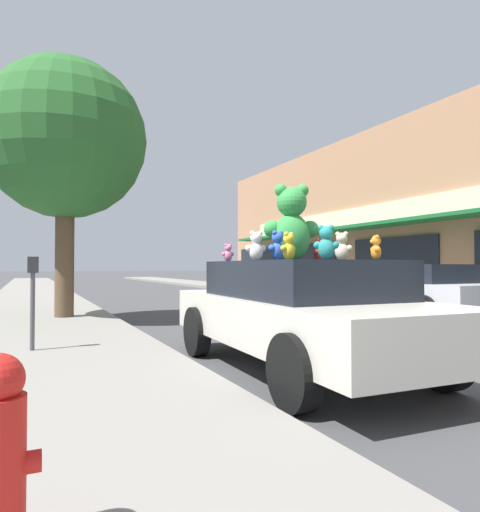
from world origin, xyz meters
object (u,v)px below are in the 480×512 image
at_px(plush_art_car, 300,310).
at_px(parked_car_far_right, 281,281).
at_px(teddy_bear_giant, 292,224).
at_px(teddy_bear_pink, 228,253).
at_px(street_tree, 66,140).
at_px(teddy_bear_orange, 376,248).
at_px(teddy_bear_red, 319,250).
at_px(teddy_bear_teal, 326,243).
at_px(teddy_bear_purple, 283,251).
at_px(parked_car_far_center, 406,288).
at_px(parking_meter, 33,290).
at_px(teddy_bear_white, 256,246).
at_px(teddy_bear_cream, 342,246).
at_px(teddy_bear_blue, 277,246).
at_px(teddy_bear_yellow, 289,246).

relative_size(plush_art_car, parked_car_far_right, 1.09).
xyz_separation_m(teddy_bear_giant, teddy_bear_pink, (-0.57, 0.78, -0.36)).
relative_size(plush_art_car, street_tree, 0.77).
relative_size(teddy_bear_orange, teddy_bear_red, 0.88).
height_order(teddy_bear_teal, teddy_bear_red, teddy_bear_teal).
height_order(teddy_bear_orange, teddy_bear_purple, teddy_bear_purple).
bearing_deg(parked_car_far_right, teddy_bear_orange, -115.29).
height_order(parked_car_far_center, parked_car_far_right, parked_car_far_right).
bearing_deg(parking_meter, teddy_bear_red, -28.54).
distance_m(teddy_bear_orange, parked_car_far_right, 11.78).
bearing_deg(teddy_bear_red, parked_car_far_right, -154.86).
bearing_deg(plush_art_car, teddy_bear_white, 176.27).
bearing_deg(street_tree, teddy_bear_giant, -68.44).
height_order(teddy_bear_teal, parked_car_far_center, teddy_bear_teal).
height_order(parked_car_far_center, parking_meter, parking_meter).
relative_size(teddy_bear_orange, teddy_bear_pink, 1.04).
xyz_separation_m(teddy_bear_teal, teddy_bear_pink, (-0.23, 2.00, -0.05)).
distance_m(teddy_bear_orange, parked_car_far_center, 6.85).
height_order(teddy_bear_teal, street_tree, street_tree).
relative_size(plush_art_car, teddy_bear_cream, 14.08).
bearing_deg(teddy_bear_pink, teddy_bear_blue, 103.82).
relative_size(teddy_bear_purple, teddy_bear_pink, 1.12).
bearing_deg(teddy_bear_pink, parked_car_far_right, -123.01).
relative_size(teddy_bear_red, teddy_bear_white, 0.83).
xyz_separation_m(teddy_bear_pink, street_tree, (-1.80, 5.19, 2.71)).
relative_size(teddy_bear_giant, teddy_bear_blue, 2.70).
relative_size(teddy_bear_blue, teddy_bear_pink, 1.48).
relative_size(teddy_bear_giant, parked_car_far_right, 0.24).
xyz_separation_m(teddy_bear_white, teddy_bear_pink, (0.06, 0.98, -0.05)).
distance_m(plush_art_car, teddy_bear_purple, 0.91).
relative_size(teddy_bear_yellow, teddy_bear_purple, 1.09).
height_order(teddy_bear_yellow, teddy_bear_purple, teddy_bear_yellow).
bearing_deg(teddy_bear_red, teddy_bear_teal, 21.33).
xyz_separation_m(plush_art_car, parked_car_far_right, (5.27, 9.54, 0.02)).
bearing_deg(teddy_bear_purple, parking_meter, -16.83).
distance_m(plush_art_car, parking_meter, 3.61).
relative_size(plush_art_car, teddy_bear_blue, 12.19).
height_order(plush_art_car, teddy_bear_cream, teddy_bear_cream).
bearing_deg(teddy_bear_red, teddy_bear_pink, -82.28).
bearing_deg(teddy_bear_white, teddy_bear_red, -164.38).
bearing_deg(street_tree, teddy_bear_cream, -70.56).
bearing_deg(teddy_bear_orange, teddy_bear_cream, -140.55).
bearing_deg(teddy_bear_teal, parking_meter, -9.56).
bearing_deg(teddy_bear_red, parked_car_far_center, 177.24).
distance_m(teddy_bear_giant, teddy_bear_purple, 0.43).
distance_m(teddy_bear_white, parking_meter, 3.15).
bearing_deg(parked_car_far_center, teddy_bear_orange, -137.48).
distance_m(teddy_bear_blue, teddy_bear_pink, 1.03).
distance_m(teddy_bear_giant, street_tree, 6.84).
distance_m(teddy_bear_orange, teddy_bear_purple, 1.61).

